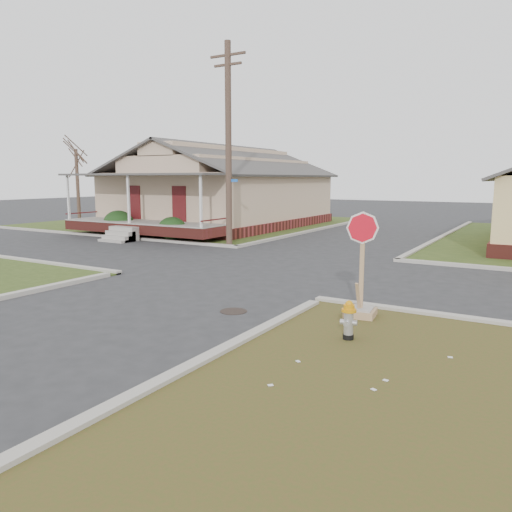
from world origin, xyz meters
The scene contains 11 objects.
ground centered at (0.00, 0.00, 0.00)m, with size 120.00×120.00×0.00m, color #2A2A2D.
verge_far_left centered at (-13.00, 18.00, 0.03)m, with size 19.00×19.00×0.05m, color #2F4217.
curbs centered at (0.00, 5.00, 0.00)m, with size 80.00×40.00×0.12m, color #A7A197, non-canonical shape.
manhole centered at (2.20, -0.50, 0.01)m, with size 0.64×0.64×0.01m, color black.
corner_house centered at (-10.00, 16.68, 2.28)m, with size 10.10×15.50×5.30m.
utility_pole centered at (-4.20, 8.90, 4.66)m, with size 1.80×0.28×9.00m.
tree_far_left centered at (-18.00, 12.00, 2.50)m, with size 0.22×0.22×4.90m, color #3C2A22.
fire_hydrant centered at (5.29, -1.20, 0.47)m, with size 0.28×0.28×0.76m.
stop_sign centered at (4.96, 0.47, 0.56)m, with size 0.66×0.65×2.34m.
hedge_left centered at (-11.90, 9.53, 0.67)m, with size 1.62×1.33×1.24m, color #173814.
hedge_right centered at (-7.80, 9.17, 0.62)m, with size 1.48×1.21×1.13m, color #173814.
Camera 1 is at (8.47, -10.02, 3.10)m, focal length 35.00 mm.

